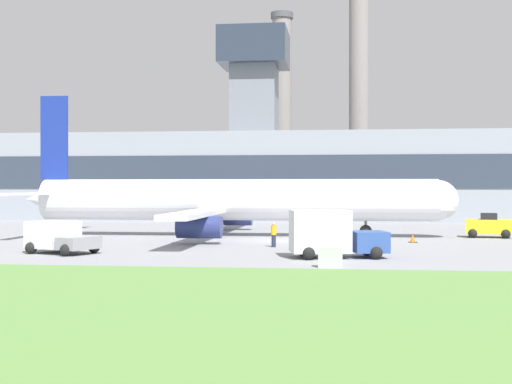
{
  "coord_description": "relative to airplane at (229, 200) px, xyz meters",
  "views": [
    {
      "loc": [
        4.66,
        -51.79,
        3.95
      ],
      "look_at": [
        -2.19,
        4.45,
        3.52
      ],
      "focal_mm": 50.0,
      "sensor_mm": 36.0,
      "label": 1
    }
  ],
  "objects": [
    {
      "name": "smokestack_right",
      "position": [
        11.54,
        58.04,
        17.07
      ],
      "size": [
        3.57,
        3.57,
        39.54
      ],
      "color": "gray",
      "rests_on": "ground_plane"
    },
    {
      "name": "baggage_truck",
      "position": [
        8.37,
        -16.55,
        -1.55
      ],
      "size": [
        5.64,
        3.57,
        2.65
      ],
      "color": "#2D4C93",
      "rests_on": "ground_plane"
    },
    {
      "name": "airplane",
      "position": [
        0.0,
        0.0,
        0.0
      ],
      "size": [
        34.97,
        30.59,
        11.42
      ],
      "color": "white",
      "rests_on": "ground_plane"
    },
    {
      "name": "ground_crew_person",
      "position": [
        4.52,
        -9.95,
        -2.01
      ],
      "size": [
        0.43,
        0.43,
        1.63
      ],
      "color": "#23283D",
      "rests_on": "ground_plane"
    },
    {
      "name": "utility_cabinet",
      "position": [
        8.4,
        -21.35,
        -2.34
      ],
      "size": [
        1.18,
        0.6,
        1.0
      ],
      "color": "#B2B7B2",
      "rests_on": "ground_plane"
    },
    {
      "name": "traffic_cone_near_nose",
      "position": [
        13.93,
        -4.88,
        -2.59
      ],
      "size": [
        0.61,
        0.61,
        0.56
      ],
      "color": "black",
      "rests_on": "ground_plane"
    },
    {
      "name": "fuel_truck",
      "position": [
        -7.71,
        -15.81,
        -1.9
      ],
      "size": [
        4.67,
        3.91,
        1.9
      ],
      "color": "gray",
      "rests_on": "ground_plane"
    },
    {
      "name": "grass_strip",
      "position": [
        4.33,
        -40.95,
        -2.81
      ],
      "size": [
        240.0,
        37.0,
        0.06
      ],
      "color": "#5B8942",
      "rests_on": "ground_plane"
    },
    {
      "name": "terminal_building",
      "position": [
        3.96,
        30.89,
        2.8
      ],
      "size": [
        83.48,
        15.58,
        23.17
      ],
      "color": "#8C939E",
      "rests_on": "ground_plane"
    },
    {
      "name": "ground_plane",
      "position": [
        4.33,
        -4.45,
        -2.84
      ],
      "size": [
        400.0,
        400.0,
        0.0
      ],
      "primitive_type": "plane",
      "color": "gray"
    },
    {
      "name": "pushback_tug",
      "position": [
        20.25,
        0.71,
        -2.0
      ],
      "size": [
        3.68,
        2.68,
        1.9
      ],
      "color": "yellow",
      "rests_on": "ground_plane"
    },
    {
      "name": "smokestack_left",
      "position": [
        -0.7,
        57.87,
        13.24
      ],
      "size": [
        3.59,
        3.59,
        31.87
      ],
      "color": "gray",
      "rests_on": "ground_plane"
    }
  ]
}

